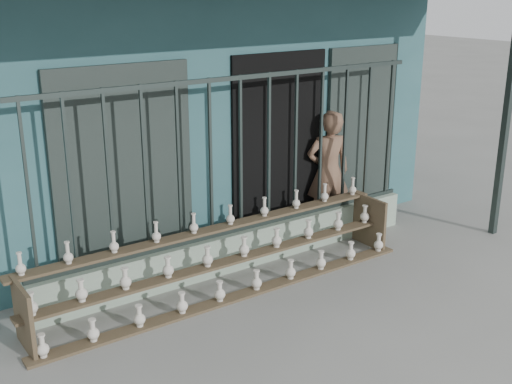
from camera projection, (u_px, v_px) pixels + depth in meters
ground at (312, 309)px, 6.58m from camera, size 60.00×60.00×0.00m
workshop_building at (130, 96)px, 9.38m from camera, size 7.40×6.60×3.21m
parapet_wall at (241, 248)px, 7.53m from camera, size 5.00×0.20×0.45m
security_fence at (241, 156)px, 7.18m from camera, size 5.00×0.04×1.80m
shelf_rack at (226, 259)px, 6.91m from camera, size 4.50×0.68×0.85m
elderly_woman at (328, 172)px, 8.44m from camera, size 0.70×0.57×1.64m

